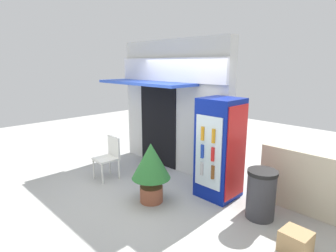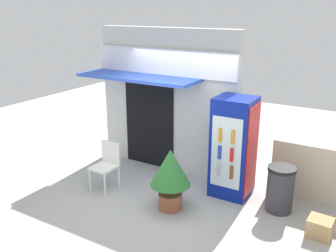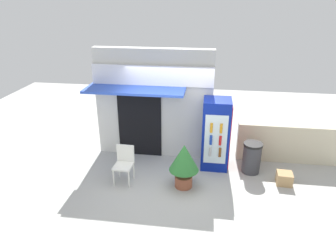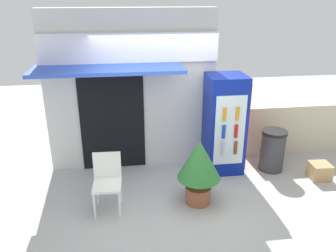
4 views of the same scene
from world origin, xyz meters
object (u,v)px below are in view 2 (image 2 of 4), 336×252
object	(u,v)px
drink_cooler	(234,147)
cardboard_box	(320,228)
trash_bin	(280,189)
potted_plant_near_shop	(170,172)
plastic_chair	(107,162)

from	to	relation	value
drink_cooler	cardboard_box	size ratio (longest dim) A/B	5.17
drink_cooler	cardboard_box	bearing A→B (deg)	-20.00
trash_bin	cardboard_box	size ratio (longest dim) A/B	2.25
potted_plant_near_shop	trash_bin	world-z (taller)	potted_plant_near_shop
drink_cooler	trash_bin	xyz separation A→B (m)	(0.91, -0.15, -0.51)
plastic_chair	potted_plant_near_shop	size ratio (longest dim) A/B	0.83
trash_bin	drink_cooler	bearing A→B (deg)	170.48
drink_cooler	plastic_chair	distance (m)	2.37
drink_cooler	potted_plant_near_shop	distance (m)	1.27
drink_cooler	plastic_chair	bearing A→B (deg)	-155.39
drink_cooler	potted_plant_near_shop	xyz separation A→B (m)	(-0.70, -1.03, -0.24)
drink_cooler	plastic_chair	xyz separation A→B (m)	(-2.12, -0.97, -0.40)
potted_plant_near_shop	drink_cooler	bearing A→B (deg)	55.73
drink_cooler	cardboard_box	xyz separation A→B (m)	(1.65, -0.60, -0.77)
drink_cooler	potted_plant_near_shop	world-z (taller)	drink_cooler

